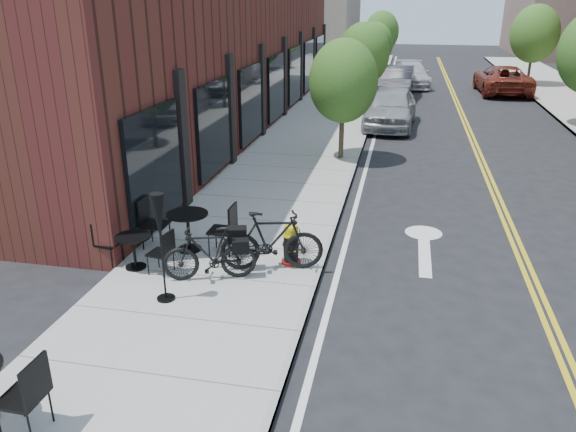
# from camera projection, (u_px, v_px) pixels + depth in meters

# --- Properties ---
(ground) EXTENTS (120.00, 120.00, 0.00)m
(ground) POSITION_uv_depth(u_px,v_px,m) (316.00, 292.00, 10.35)
(ground) COLOR black
(ground) RESTS_ON ground
(sidewalk_near) EXTENTS (4.00, 70.00, 0.12)m
(sidewalk_near) POSITION_uv_depth(u_px,v_px,m) (304.00, 149.00, 19.83)
(sidewalk_near) COLOR #9E9B93
(sidewalk_near) RESTS_ON ground
(building_near) EXTENTS (5.00, 28.00, 7.00)m
(building_near) POSITION_uv_depth(u_px,v_px,m) (215.00, 38.00, 23.07)
(building_near) COLOR #4C2118
(building_near) RESTS_ON ground
(tree_near_a) EXTENTS (2.20, 2.20, 3.81)m
(tree_near_a) POSITION_uv_depth(u_px,v_px,m) (343.00, 81.00, 17.73)
(tree_near_a) COLOR #382B1E
(tree_near_a) RESTS_ON sidewalk_near
(tree_near_b) EXTENTS (2.30, 2.30, 3.98)m
(tree_near_b) POSITION_uv_depth(u_px,v_px,m) (364.00, 54.00, 24.98)
(tree_near_b) COLOR #382B1E
(tree_near_b) RESTS_ON sidewalk_near
(tree_near_c) EXTENTS (2.10, 2.10, 3.67)m
(tree_near_c) POSITION_uv_depth(u_px,v_px,m) (374.00, 45.00, 32.34)
(tree_near_c) COLOR #382B1E
(tree_near_c) RESTS_ON sidewalk_near
(tree_near_d) EXTENTS (2.40, 2.40, 4.11)m
(tree_near_d) POSITION_uv_depth(u_px,v_px,m) (382.00, 32.00, 39.55)
(tree_near_d) COLOR #382B1E
(tree_near_d) RESTS_ON sidewalk_near
(tree_far_c) EXTENTS (2.80, 2.80, 4.62)m
(tree_far_c) POSITION_uv_depth(u_px,v_px,m) (535.00, 34.00, 33.15)
(tree_far_c) COLOR #382B1E
(tree_far_c) RESTS_ON sidewalk_far
(fire_hydrant) EXTENTS (0.41, 0.41, 0.88)m
(fire_hydrant) POSITION_uv_depth(u_px,v_px,m) (291.00, 244.00, 11.09)
(fire_hydrant) COLOR maroon
(fire_hydrant) RESTS_ON sidewalk_near
(bicycle_left) EXTENTS (1.81, 1.02, 1.05)m
(bicycle_left) POSITION_uv_depth(u_px,v_px,m) (209.00, 254.00, 10.41)
(bicycle_left) COLOR black
(bicycle_left) RESTS_ON sidewalk_near
(bicycle_right) EXTENTS (2.07, 1.02, 1.20)m
(bicycle_right) POSITION_uv_depth(u_px,v_px,m) (272.00, 241.00, 10.77)
(bicycle_right) COLOR black
(bicycle_right) RESTS_ON sidewalk_near
(bistro_set_b) EXTENTS (1.66, 0.81, 0.87)m
(bistro_set_b) POSITION_uv_depth(u_px,v_px,m) (134.00, 247.00, 10.89)
(bistro_set_b) COLOR black
(bistro_set_b) RESTS_ON sidewalk_near
(bistro_set_c) EXTENTS (1.98, 0.87, 1.07)m
(bistro_set_c) POSITION_uv_depth(u_px,v_px,m) (188.00, 226.00, 11.63)
(bistro_set_c) COLOR black
(bistro_set_c) RESTS_ON sidewalk_near
(patio_umbrella) EXTENTS (0.32, 0.32, 1.97)m
(patio_umbrella) POSITION_uv_depth(u_px,v_px,m) (159.00, 225.00, 9.38)
(patio_umbrella) COLOR black
(patio_umbrella) RESTS_ON sidewalk_near
(parked_car_a) EXTENTS (2.22, 4.95, 1.65)m
(parked_car_a) POSITION_uv_depth(u_px,v_px,m) (391.00, 107.00, 23.21)
(parked_car_a) COLOR #94969B
(parked_car_a) RESTS_ON ground
(parked_car_b) EXTENTS (1.93, 5.04, 1.64)m
(parked_car_b) POSITION_uv_depth(u_px,v_px,m) (396.00, 82.00, 30.17)
(parked_car_b) COLOR black
(parked_car_b) RESTS_ON ground
(parked_car_c) EXTENTS (2.51, 5.07, 1.42)m
(parked_car_c) POSITION_uv_depth(u_px,v_px,m) (411.00, 75.00, 33.87)
(parked_car_c) COLOR silver
(parked_car_c) RESTS_ON ground
(parked_car_far) EXTENTS (2.79, 5.67, 1.55)m
(parked_car_far) POSITION_uv_depth(u_px,v_px,m) (502.00, 80.00, 31.38)
(parked_car_far) COLOR maroon
(parked_car_far) RESTS_ON ground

